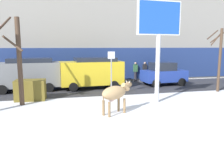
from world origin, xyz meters
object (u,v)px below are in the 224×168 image
object	(u,v)px
billboard	(159,24)
bare_tree_left_lot	(219,57)
car_yellow_van	(92,72)
pedestrian_near_billboard	(145,71)
pedestrian_by_cars	(135,72)
car_blue_hatchback	(163,74)
pedestrian_far_left	(169,71)
cow_tan	(115,93)
dumpster	(31,90)
car_grey_van	(26,73)
street_sign	(111,70)
bare_tree_far_back	(18,59)

from	to	relation	value
billboard	bare_tree_left_lot	world-z (taller)	billboard
car_yellow_van	bare_tree_left_lot	size ratio (longest dim) A/B	1.09
car_yellow_van	pedestrian_near_billboard	bearing A→B (deg)	26.29
pedestrian_by_cars	bare_tree_left_lot	xyz separation A→B (m)	(4.03, -5.83, 1.53)
car_yellow_van	car_blue_hatchback	distance (m)	5.89
car_blue_hatchback	pedestrian_far_left	size ratio (longest dim) A/B	2.08
cow_tan	car_blue_hatchback	distance (m)	9.13
pedestrian_near_billboard	dumpster	xyz separation A→B (m)	(-9.34, -5.58, -0.28)
car_grey_van	pedestrian_far_left	xyz separation A→B (m)	(12.26, 2.49, -0.36)
dumpster	street_sign	size ratio (longest dim) A/B	0.60
pedestrian_near_billboard	pedestrian_far_left	bearing A→B (deg)	0.00
car_yellow_van	pedestrian_by_cars	distance (m)	5.08
car_grey_van	pedestrian_near_billboard	distance (m)	10.20
bare_tree_left_lot	street_sign	size ratio (longest dim) A/B	1.54
billboard	car_grey_van	world-z (taller)	billboard
bare_tree_left_lot	car_yellow_van	bearing A→B (deg)	158.85
dumpster	bare_tree_left_lot	bearing A→B (deg)	-1.15
billboard	pedestrian_near_billboard	size ratio (longest dim) A/B	3.21
car_grey_van	bare_tree_far_back	bearing A→B (deg)	-87.98
car_yellow_van	pedestrian_far_left	size ratio (longest dim) A/B	2.72
pedestrian_near_billboard	pedestrian_far_left	world-z (taller)	same
cow_tan	bare_tree_left_lot	xyz separation A→B (m)	(8.33, 3.71, 1.42)
pedestrian_by_cars	cow_tan	bearing A→B (deg)	-114.30
car_yellow_van	pedestrian_near_billboard	size ratio (longest dim) A/B	2.72
pedestrian_near_billboard	pedestrian_far_left	size ratio (longest dim) A/B	1.00
pedestrian_by_cars	street_sign	world-z (taller)	street_sign
car_yellow_van	pedestrian_by_cars	size ratio (longest dim) A/B	2.72
pedestrian_by_cars	pedestrian_far_left	bearing A→B (deg)	0.00
cow_tan	bare_tree_far_back	world-z (taller)	bare_tree_far_back
billboard	car_grey_van	bearing A→B (deg)	144.71
bare_tree_left_lot	dumpster	world-z (taller)	bare_tree_left_lot
pedestrian_by_cars	street_sign	xyz separation A→B (m)	(-3.59, -5.71, 0.79)
car_blue_hatchback	bare_tree_left_lot	bearing A→B (deg)	-53.03
pedestrian_by_cars	bare_tree_left_lot	distance (m)	7.25
car_yellow_van	pedestrian_far_left	world-z (taller)	car_yellow_van
cow_tan	pedestrian_near_billboard	size ratio (longest dim) A/B	1.07
pedestrian_by_cars	street_sign	bearing A→B (deg)	-122.14
cow_tan	pedestrian_far_left	xyz separation A→B (m)	(7.57, 9.54, -0.11)
cow_tan	pedestrian_by_cars	size ratio (longest dim) A/B	1.07
cow_tan	pedestrian_far_left	world-z (taller)	pedestrian_far_left
pedestrian_near_billboard	bare_tree_left_lot	xyz separation A→B (m)	(3.14, -5.83, 1.53)
car_grey_van	bare_tree_left_lot	world-z (taller)	bare_tree_left_lot
billboard	car_yellow_van	world-z (taller)	billboard
street_sign	car_blue_hatchback	bearing A→B (deg)	32.00
cow_tan	car_yellow_van	size ratio (longest dim) A/B	0.39
pedestrian_by_cars	pedestrian_near_billboard	bearing A→B (deg)	0.00
car_blue_hatchback	pedestrian_far_left	xyz separation A→B (m)	(1.74, 2.51, -0.05)
car_yellow_van	dumpster	distance (m)	5.11
billboard	dumpster	bearing A→B (deg)	162.18
billboard	street_sign	world-z (taller)	billboard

